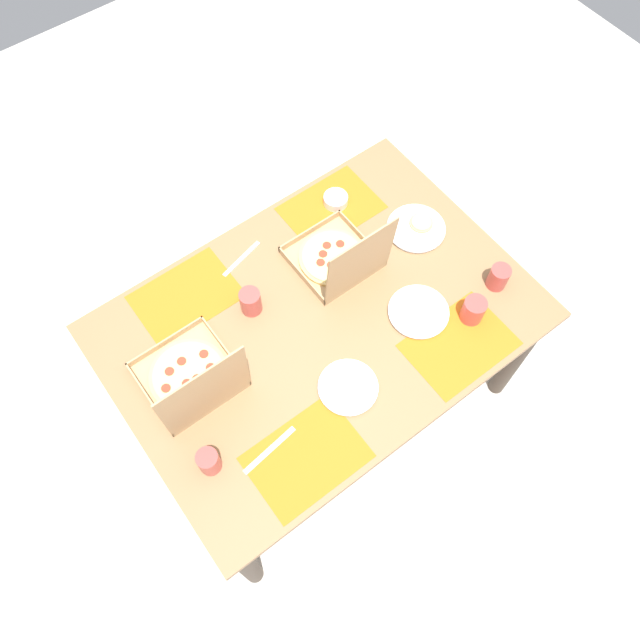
{
  "coord_description": "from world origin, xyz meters",
  "views": [
    {
      "loc": [
        0.6,
        0.8,
        2.7
      ],
      "look_at": [
        0.0,
        0.0,
        0.74
      ],
      "focal_mm": 35.19,
      "sensor_mm": 36.0,
      "label": 1
    }
  ],
  "objects_px": {
    "cup_red": "(473,310)",
    "pizza_box_corner_right": "(338,258)",
    "pizza_box_edge_far": "(192,379)",
    "cup_clear_right": "(209,461)",
    "plate_far_right": "(416,228)",
    "plate_near_left": "(418,312)",
    "plate_middle": "(348,388)",
    "cup_spare": "(498,277)",
    "condiment_bowl": "(336,200)",
    "cup_clear_left": "(251,302)"
  },
  "relations": [
    {
      "from": "pizza_box_edge_far",
      "to": "plate_near_left",
      "type": "relative_size",
      "value": 1.57
    },
    {
      "from": "pizza_box_corner_right",
      "to": "plate_far_right",
      "type": "xyz_separation_m",
      "value": [
        -0.34,
        0.05,
        -0.04
      ]
    },
    {
      "from": "plate_near_left",
      "to": "cup_spare",
      "type": "distance_m",
      "value": 0.31
    },
    {
      "from": "cup_spare",
      "to": "plate_far_right",
      "type": "bearing_deg",
      "value": -78.41
    },
    {
      "from": "cup_clear_left",
      "to": "condiment_bowl",
      "type": "distance_m",
      "value": 0.56
    },
    {
      "from": "plate_far_right",
      "to": "plate_near_left",
      "type": "bearing_deg",
      "value": 50.19
    },
    {
      "from": "pizza_box_edge_far",
      "to": "cup_red",
      "type": "relative_size",
      "value": 3.42
    },
    {
      "from": "pizza_box_corner_right",
      "to": "plate_near_left",
      "type": "distance_m",
      "value": 0.35
    },
    {
      "from": "cup_red",
      "to": "pizza_box_corner_right",
      "type": "bearing_deg",
      "value": -61.54
    },
    {
      "from": "condiment_bowl",
      "to": "cup_clear_right",
      "type": "bearing_deg",
      "value": 31.7
    },
    {
      "from": "cup_red",
      "to": "condiment_bowl",
      "type": "xyz_separation_m",
      "value": [
        0.08,
        -0.68,
        -0.03
      ]
    },
    {
      "from": "pizza_box_edge_far",
      "to": "condiment_bowl",
      "type": "bearing_deg",
      "value": -159.26
    },
    {
      "from": "pizza_box_edge_far",
      "to": "cup_spare",
      "type": "height_order",
      "value": "pizza_box_edge_far"
    },
    {
      "from": "condiment_bowl",
      "to": "pizza_box_edge_far",
      "type": "bearing_deg",
      "value": 20.74
    },
    {
      "from": "plate_near_left",
      "to": "cup_spare",
      "type": "bearing_deg",
      "value": 165.78
    },
    {
      "from": "plate_far_right",
      "to": "cup_spare",
      "type": "xyz_separation_m",
      "value": [
        -0.07,
        0.35,
        0.04
      ]
    },
    {
      "from": "pizza_box_edge_far",
      "to": "cup_clear_right",
      "type": "distance_m",
      "value": 0.28
    },
    {
      "from": "cup_spare",
      "to": "cup_red",
      "type": "bearing_deg",
      "value": 14.97
    },
    {
      "from": "pizza_box_corner_right",
      "to": "cup_clear_right",
      "type": "xyz_separation_m",
      "value": [
        0.77,
        0.35,
        -0.0
      ]
    },
    {
      "from": "cup_clear_right",
      "to": "cup_spare",
      "type": "xyz_separation_m",
      "value": [
        -1.18,
        0.06,
        -0.0
      ]
    },
    {
      "from": "plate_near_left",
      "to": "pizza_box_edge_far",
      "type": "bearing_deg",
      "value": -17.48
    },
    {
      "from": "cup_clear_right",
      "to": "cup_red",
      "type": "distance_m",
      "value": 1.02
    },
    {
      "from": "cup_spare",
      "to": "cup_red",
      "type": "distance_m",
      "value": 0.17
    },
    {
      "from": "cup_clear_left",
      "to": "cup_red",
      "type": "relative_size",
      "value": 1.0
    },
    {
      "from": "cup_clear_right",
      "to": "cup_clear_left",
      "type": "distance_m",
      "value": 0.57
    },
    {
      "from": "pizza_box_corner_right",
      "to": "condiment_bowl",
      "type": "relative_size",
      "value": 3.4
    },
    {
      "from": "plate_far_right",
      "to": "cup_red",
      "type": "height_order",
      "value": "cup_red"
    },
    {
      "from": "pizza_box_corner_right",
      "to": "cup_clear_right",
      "type": "distance_m",
      "value": 0.84
    },
    {
      "from": "pizza_box_edge_far",
      "to": "condiment_bowl",
      "type": "distance_m",
      "value": 0.89
    },
    {
      "from": "plate_middle",
      "to": "cup_spare",
      "type": "relative_size",
      "value": 2.13
    },
    {
      "from": "pizza_box_edge_far",
      "to": "pizza_box_corner_right",
      "type": "bearing_deg",
      "value": -172.78
    },
    {
      "from": "pizza_box_corner_right",
      "to": "cup_clear_right",
      "type": "bearing_deg",
      "value": 24.26
    },
    {
      "from": "plate_middle",
      "to": "cup_clear_left",
      "type": "height_order",
      "value": "cup_clear_left"
    },
    {
      "from": "plate_middle",
      "to": "cup_red",
      "type": "relative_size",
      "value": 2.04
    },
    {
      "from": "pizza_box_edge_far",
      "to": "cup_clear_left",
      "type": "xyz_separation_m",
      "value": [
        -0.31,
        -0.13,
        -0.0
      ]
    },
    {
      "from": "pizza_box_corner_right",
      "to": "plate_near_left",
      "type": "relative_size",
      "value": 1.48
    },
    {
      "from": "pizza_box_corner_right",
      "to": "cup_spare",
      "type": "distance_m",
      "value": 0.57
    },
    {
      "from": "pizza_box_edge_far",
      "to": "plate_near_left",
      "type": "distance_m",
      "value": 0.81
    },
    {
      "from": "plate_middle",
      "to": "cup_clear_right",
      "type": "xyz_separation_m",
      "value": [
        0.5,
        -0.06,
        0.04
      ]
    },
    {
      "from": "cup_clear_left",
      "to": "plate_near_left",
      "type": "bearing_deg",
      "value": 141.2
    },
    {
      "from": "cup_clear_left",
      "to": "plate_far_right",
      "type": "bearing_deg",
      "value": 172.32
    },
    {
      "from": "cup_spare",
      "to": "pizza_box_edge_far",
      "type": "bearing_deg",
      "value": -16.57
    },
    {
      "from": "cup_clear_left",
      "to": "cup_red",
      "type": "distance_m",
      "value": 0.77
    },
    {
      "from": "plate_near_left",
      "to": "cup_red",
      "type": "distance_m",
      "value": 0.19
    },
    {
      "from": "plate_far_right",
      "to": "condiment_bowl",
      "type": "relative_size",
      "value": 2.36
    },
    {
      "from": "pizza_box_edge_far",
      "to": "cup_clear_left",
      "type": "relative_size",
      "value": 3.41
    },
    {
      "from": "cup_spare",
      "to": "cup_red",
      "type": "xyz_separation_m",
      "value": [
        0.16,
        0.04,
        0.0
      ]
    },
    {
      "from": "cup_clear_left",
      "to": "cup_red",
      "type": "height_order",
      "value": "same"
    },
    {
      "from": "cup_clear_right",
      "to": "cup_red",
      "type": "relative_size",
      "value": 0.97
    },
    {
      "from": "plate_near_left",
      "to": "condiment_bowl",
      "type": "relative_size",
      "value": 2.3
    }
  ]
}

